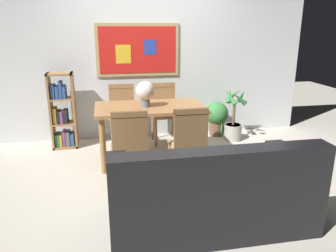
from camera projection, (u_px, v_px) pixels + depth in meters
ground_plane at (163, 170)px, 4.19m from camera, size 12.00×12.00×0.00m
wall_back_with_painting at (146, 56)px, 5.20m from camera, size 5.20×0.14×2.60m
dining_table at (150, 114)px, 4.34m from camera, size 1.42×0.81×0.75m
dining_chair_near_left at (129, 142)px, 3.60m from camera, size 0.40×0.41×0.91m
dining_chair_near_right at (189, 138)px, 3.72m from camera, size 0.40×0.41×0.91m
dining_chair_far_right at (164, 108)px, 5.13m from camera, size 0.40×0.41×0.91m
dining_chair_far_left at (122, 110)px, 5.01m from camera, size 0.40×0.41×0.91m
leather_couch at (211, 195)px, 2.93m from camera, size 1.80×0.84×0.84m
bookshelf at (62, 114)px, 4.86m from camera, size 0.36×0.28×1.12m
potted_ivy at (217, 116)px, 5.45m from camera, size 0.37×0.37×0.60m
potted_palm at (233, 121)px, 5.23m from camera, size 0.38×0.39×0.84m
flower_vase at (145, 92)px, 4.21m from camera, size 0.24×0.24×0.33m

